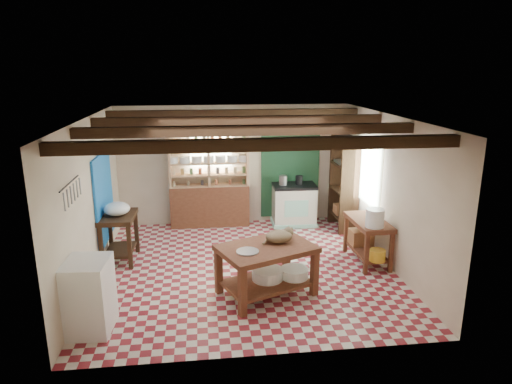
{
  "coord_description": "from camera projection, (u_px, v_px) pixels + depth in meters",
  "views": [
    {
      "loc": [
        -0.71,
        -7.25,
        3.38
      ],
      "look_at": [
        0.22,
        0.3,
        1.28
      ],
      "focal_mm": 32.0,
      "sensor_mm": 36.0,
      "label": 1
    }
  ],
  "objects": [
    {
      "name": "enamel_bowl",
      "position": [
        117.0,
        209.0,
        7.97
      ],
      "size": [
        0.46,
        0.46,
        0.23
      ],
      "primitive_type": "ellipsoid",
      "rotation": [
        0.0,
        0.0,
        -0.03
      ],
      "color": "white",
      "rests_on": "prep_table"
    },
    {
      "name": "cat",
      "position": [
        279.0,
        237.0,
        6.96
      ],
      "size": [
        0.52,
        0.49,
        0.19
      ],
      "primitive_type": "ellipsoid",
      "rotation": [
        0.0,
        0.0,
        0.57
      ],
      "color": "#9B7F5A",
      "rests_on": "work_table"
    },
    {
      "name": "wicker_basket",
      "position": [
        361.0,
        237.0,
        8.39
      ],
      "size": [
        0.41,
        0.33,
        0.28
      ],
      "primitive_type": "cube",
      "rotation": [
        0.0,
        0.0,
        0.03
      ],
      "color": "#99663E",
      "rests_on": "right_counter"
    },
    {
      "name": "wall_left",
      "position": [
        90.0,
        201.0,
        7.28
      ],
      "size": [
        0.04,
        5.0,
        2.6
      ],
      "primitive_type": "cube",
      "color": "beige",
      "rests_on": "floor"
    },
    {
      "name": "shelving_unit",
      "position": [
        209.0,
        177.0,
        9.78
      ],
      "size": [
        1.7,
        0.34,
        2.2
      ],
      "primitive_type": "cube",
      "color": "tan",
      "rests_on": "floor"
    },
    {
      "name": "yellow_tub",
      "position": [
        377.0,
        255.0,
        7.69
      ],
      "size": [
        0.28,
        0.28,
        0.2
      ],
      "primitive_type": "cylinder",
      "rotation": [
        0.0,
        0.0,
        0.03
      ],
      "color": "gold",
      "rests_on": "right_counter"
    },
    {
      "name": "wall_front",
      "position": [
        267.0,
        256.0,
        5.19
      ],
      "size": [
        5.0,
        0.04,
        2.6
      ],
      "primitive_type": "cube",
      "color": "beige",
      "rests_on": "floor"
    },
    {
      "name": "ceiling",
      "position": [
        245.0,
        117.0,
        7.23
      ],
      "size": [
        5.0,
        5.0,
        0.02
      ],
      "primitive_type": "cube",
      "color": "#4C4C52",
      "rests_on": "wall_back"
    },
    {
      "name": "basin_large",
      "position": [
        267.0,
        274.0,
        7.02
      ],
      "size": [
        0.63,
        0.63,
        0.17
      ],
      "primitive_type": "cylinder",
      "rotation": [
        0.0,
        0.0,
        0.39
      ],
      "color": "white",
      "rests_on": "work_table"
    },
    {
      "name": "stove",
      "position": [
        294.0,
        205.0,
        10.01
      ],
      "size": [
        0.94,
        0.65,
        0.91
      ],
      "primitive_type": "cube",
      "rotation": [
        0.0,
        0.0,
        -0.03
      ],
      "color": "beige",
      "rests_on": "floor"
    },
    {
      "name": "kettle_right",
      "position": [
        299.0,
        180.0,
        9.87
      ],
      "size": [
        0.16,
        0.16,
        0.2
      ],
      "primitive_type": "cylinder",
      "rotation": [
        0.0,
        0.0,
        -0.03
      ],
      "color": "black",
      "rests_on": "stove"
    },
    {
      "name": "prep_table",
      "position": [
        119.0,
        238.0,
        8.12
      ],
      "size": [
        0.61,
        0.87,
        0.86
      ],
      "primitive_type": "cube",
      "rotation": [
        0.0,
        0.0,
        -0.03
      ],
      "color": "#382213",
      "rests_on": "floor"
    },
    {
      "name": "basin_small",
      "position": [
        294.0,
        273.0,
        7.09
      ],
      "size": [
        0.56,
        0.56,
        0.15
      ],
      "primitive_type": "cylinder",
      "rotation": [
        0.0,
        0.0,
        0.39
      ],
      "color": "white",
      "rests_on": "work_table"
    },
    {
      "name": "wall_back",
      "position": [
        234.0,
        165.0,
        9.97
      ],
      "size": [
        5.0,
        0.04,
        2.6
      ],
      "primitive_type": "cube",
      "color": "beige",
      "rests_on": "floor"
    },
    {
      "name": "floor",
      "position": [
        246.0,
        268.0,
        7.93
      ],
      "size": [
        5.0,
        5.0,
        0.02
      ],
      "primitive_type": "cube",
      "color": "maroon",
      "rests_on": "ground"
    },
    {
      "name": "steel_tray",
      "position": [
        248.0,
        251.0,
        6.61
      ],
      "size": [
        0.43,
        0.43,
        0.02
      ],
      "primitive_type": "cylinder",
      "rotation": [
        0.0,
        0.0,
        0.39
      ],
      "color": "#96969D",
      "rests_on": "work_table"
    },
    {
      "name": "tall_rack",
      "position": [
        344.0,
        183.0,
        9.65
      ],
      "size": [
        0.4,
        0.86,
        2.0
      ],
      "primitive_type": "cube",
      "color": "#382213",
      "rests_on": "floor"
    },
    {
      "name": "blue_wall_patch",
      "position": [
        104.0,
        198.0,
        8.2
      ],
      "size": [
        0.04,
        1.4,
        1.6
      ],
      "primitive_type": "cube",
      "color": "blue",
      "rests_on": "wall_left"
    },
    {
      "name": "window_right",
      "position": [
        368.0,
        173.0,
        8.8
      ],
      "size": [
        0.02,
        1.3,
        1.2
      ],
      "primitive_type": "cube",
      "color": "silver",
      "rests_on": "wall_right"
    },
    {
      "name": "work_table",
      "position": [
        266.0,
        270.0,
        6.93
      ],
      "size": [
        1.62,
        1.38,
        0.78
      ],
      "primitive_type": "cube",
      "rotation": [
        0.0,
        0.0,
        0.39
      ],
      "color": "brown",
      "rests_on": "floor"
    },
    {
      "name": "white_cabinet",
      "position": [
        89.0,
        296.0,
        5.95
      ],
      "size": [
        0.59,
        0.69,
        0.98
      ],
      "primitive_type": "cube",
      "rotation": [
        0.0,
        0.0,
        -0.07
      ],
      "color": "white",
      "rests_on": "floor"
    },
    {
      "name": "pot_rack",
      "position": [
        295.0,
        126.0,
        9.45
      ],
      "size": [
        0.86,
        0.12,
        0.36
      ],
      "primitive_type": "cube",
      "color": "black",
      "rests_on": "ceiling"
    },
    {
      "name": "ceiling_beams",
      "position": [
        245.0,
        125.0,
        7.26
      ],
      "size": [
        5.0,
        3.8,
        0.15
      ],
      "primitive_type": "cube",
      "color": "#382213",
      "rests_on": "ceiling"
    },
    {
      "name": "utensil_rail",
      "position": [
        70.0,
        192.0,
        6.01
      ],
      "size": [
        0.06,
        0.9,
        0.28
      ],
      "primitive_type": "cube",
      "color": "black",
      "rests_on": "wall_left"
    },
    {
      "name": "window_back",
      "position": [
        210.0,
        148.0,
        9.78
      ],
      "size": [
        0.9,
        0.02,
        0.8
      ],
      "primitive_type": "cube",
      "color": "silver",
      "rests_on": "wall_back"
    },
    {
      "name": "white_bucket",
      "position": [
        375.0,
        218.0,
        7.61
      ],
      "size": [
        0.32,
        0.32,
        0.31
      ],
      "primitive_type": "cylinder",
      "rotation": [
        0.0,
        0.0,
        0.03
      ],
      "color": "white",
      "rests_on": "right_counter"
    },
    {
      "name": "kettle_left",
      "position": [
        283.0,
        180.0,
        9.84
      ],
      "size": [
        0.18,
        0.18,
        0.21
      ],
      "primitive_type": "cylinder",
      "rotation": [
        0.0,
        0.0,
        -0.03
      ],
      "color": "#96969D",
      "rests_on": "stove"
    },
    {
      "name": "green_wall_patch",
      "position": [
        290.0,
        166.0,
        10.1
      ],
      "size": [
        1.3,
        0.04,
        2.3
      ],
      "primitive_type": "cube",
      "color": "#1B4528",
      "rests_on": "wall_back"
    },
    {
      "name": "wall_right",
      "position": [
        389.0,
        191.0,
        7.87
      ],
      "size": [
        0.04,
        5.0,
        2.6
      ],
      "primitive_type": "cube",
      "color": "beige",
      "rests_on": "floor"
    },
    {
      "name": "right_counter",
      "position": [
        367.0,
        241.0,
        8.09
      ],
      "size": [
        0.59,
        1.11,
        0.78
      ],
      "primitive_type": "cube",
      "rotation": [
        0.0,
        0.0,
        0.03
      ],
      "color": "brown",
      "rests_on": "floor"
    }
  ]
}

